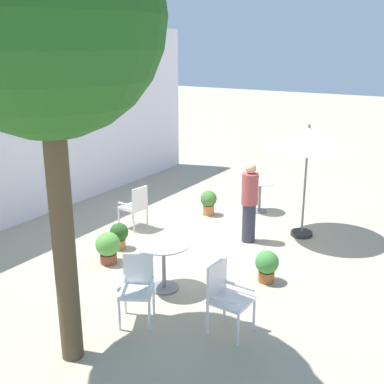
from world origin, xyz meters
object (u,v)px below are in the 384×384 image
object	(u,v)px
potted_plant_1	(209,201)
potted_plant_2	(267,265)
patio_chair_0	(225,293)
potted_plant_0	(119,234)
patio_umbrella_0	(308,139)
patio_chair_2	(137,284)
shade_tree	(45,17)
cafe_table_1	(164,257)
potted_plant_3	(108,247)
patio_chair_1	(136,205)
standing_person	(249,202)
cafe_table_0	(260,191)

from	to	relation	value
potted_plant_1	potted_plant_2	size ratio (longest dim) A/B	1.06
patio_chair_0	potted_plant_0	size ratio (longest dim) A/B	1.90
patio_umbrella_0	patio_chair_2	world-z (taller)	patio_umbrella_0
shade_tree	potted_plant_2	size ratio (longest dim) A/B	9.78
patio_chair_0	patio_chair_2	world-z (taller)	patio_chair_0
cafe_table_1	patio_chair_2	distance (m)	0.93
potted_plant_1	patio_chair_0	bearing A→B (deg)	-147.18
patio_chair_0	potted_plant_3	distance (m)	2.85
shade_tree	patio_chair_1	size ratio (longest dim) A/B	5.67
potted_plant_0	potted_plant_1	world-z (taller)	potted_plant_1
potted_plant_3	potted_plant_1	bearing A→B (deg)	-4.60
patio_chair_2	potted_plant_3	distance (m)	1.97
patio_umbrella_0	standing_person	size ratio (longest dim) A/B	1.43
patio_chair_0	patio_chair_2	distance (m)	1.24
cafe_table_1	potted_plant_1	size ratio (longest dim) A/B	1.48
patio_umbrella_0	standing_person	distance (m)	1.65
shade_tree	patio_chair_0	bearing A→B (deg)	-42.99
patio_chair_2	potted_plant_2	xyz separation A→B (m)	(1.99, -1.09, -0.25)
potted_plant_1	potted_plant_2	world-z (taller)	potted_plant_1
standing_person	shade_tree	bearing A→B (deg)	176.05
shade_tree	patio_chair_0	distance (m)	3.98
patio_chair_1	shade_tree	bearing A→B (deg)	-152.32
shade_tree	patio_chair_2	world-z (taller)	shade_tree
cafe_table_1	potted_plant_0	distance (m)	1.84
patio_chair_1	potted_plant_3	bearing A→B (deg)	-158.61
potted_plant_3	patio_chair_0	bearing A→B (deg)	-105.27
patio_chair_0	shade_tree	bearing A→B (deg)	137.01
patio_chair_2	potted_plant_1	distance (m)	4.47
patio_chair_1	potted_plant_0	world-z (taller)	patio_chair_1
patio_umbrella_0	cafe_table_0	bearing A→B (deg)	56.49
standing_person	cafe_table_1	bearing A→B (deg)	173.13
cafe_table_0	patio_chair_2	bearing A→B (deg)	-175.10
cafe_table_0	patio_chair_1	distance (m)	2.94
potted_plant_0	potted_plant_1	bearing A→B (deg)	-11.00
potted_plant_3	patio_umbrella_0	bearing A→B (deg)	-39.05
patio_chair_2	potted_plant_0	world-z (taller)	patio_chair_2
patio_chair_1	potted_plant_2	size ratio (longest dim) A/B	1.72
shade_tree	potted_plant_2	bearing A→B (deg)	-22.91
potted_plant_2	cafe_table_1	bearing A→B (deg)	130.27
potted_plant_0	potted_plant_3	bearing A→B (deg)	-157.75
patio_chair_2	standing_person	size ratio (longest dim) A/B	0.60
cafe_table_0	potted_plant_0	xyz separation A→B (m)	(-3.34, 1.38, -0.21)
shade_tree	standing_person	world-z (taller)	shade_tree
patio_chair_2	potted_plant_0	xyz separation A→B (m)	(1.74, 1.81, -0.26)
potted_plant_0	cafe_table_0	bearing A→B (deg)	-22.36
shade_tree	patio_umbrella_0	size ratio (longest dim) A/B	2.31
standing_person	patio_chair_0	bearing A→B (deg)	-160.24
potted_plant_1	potted_plant_3	bearing A→B (deg)	175.40
patio_umbrella_0	standing_person	xyz separation A→B (m)	(-0.84, 0.80, -1.18)
patio_umbrella_0	cafe_table_1	bearing A→B (deg)	161.68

